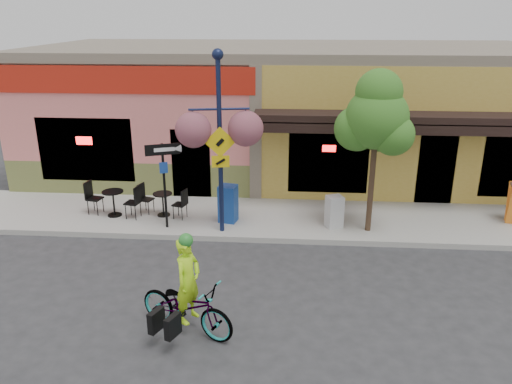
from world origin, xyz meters
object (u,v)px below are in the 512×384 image
bicycle (187,306)px  one_way_sign (165,186)px  street_tree (374,153)px  building (290,108)px  lamp_post (220,145)px  newspaper_box_grey (334,212)px  cyclist_rider (189,292)px  newspaper_box_blue (228,204)px

bicycle → one_way_sign: (-1.45, 4.35, 0.79)m
bicycle → street_tree: 6.27m
building → lamp_post: size_ratio=3.88×
bicycle → newspaper_box_grey: bearing=-8.7°
lamp_post → bicycle: bearing=-101.1°
cyclist_rider → newspaper_box_grey: size_ratio=1.87×
building → newspaper_box_grey: 6.49m
cyclist_rider → lamp_post: size_ratio=0.35×
lamp_post → newspaper_box_grey: lamp_post is taller
newspaper_box_grey → street_tree: 1.93m
building → cyclist_rider: (-1.72, -10.86, -1.43)m
newspaper_box_grey → one_way_sign: bearing=162.9°
bicycle → lamp_post: (0.06, 4.24, 1.97)m
cyclist_rider → newspaper_box_blue: cyclist_rider is taller
cyclist_rider → newspaper_box_blue: (0.10, 4.88, -0.15)m
newspaper_box_blue → newspaper_box_grey: newspaper_box_blue is taller
newspaper_box_grey → building: bearing=80.1°
street_tree → newspaper_box_grey: bearing=170.0°
street_tree → building: bearing=109.0°
building → lamp_post: (-1.71, -6.62, 0.24)m
building → street_tree: bearing=-71.0°
newspaper_box_blue → newspaper_box_grey: 2.90m
building → street_tree: size_ratio=4.26×
bicycle → lamp_post: 4.68m
cyclist_rider → bicycle: bearing=114.1°
lamp_post → newspaper_box_blue: 1.94m
cyclist_rider → one_way_sign: one_way_sign is taller
building → one_way_sign: building is taller
street_tree → lamp_post: bearing=-175.4°
building → cyclist_rider: building is taller
newspaper_box_blue → street_tree: bearing=7.2°
building → lamp_post: bearing=-104.5°
one_way_sign → street_tree: size_ratio=0.54×
bicycle → newspaper_box_blue: newspaper_box_blue is taller
cyclist_rider → newspaper_box_blue: size_ratio=1.57×
cyclist_rider → one_way_sign: (-1.50, 4.35, 0.49)m
building → one_way_sign: (-3.22, -6.50, -0.94)m
one_way_sign → newspaper_box_blue: size_ratio=2.23×
cyclist_rider → lamp_post: 4.56m
lamp_post → cyclist_rider: bearing=-100.4°
bicycle → newspaper_box_grey: 5.61m
newspaper_box_grey → cyclist_rider: bearing=-144.0°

